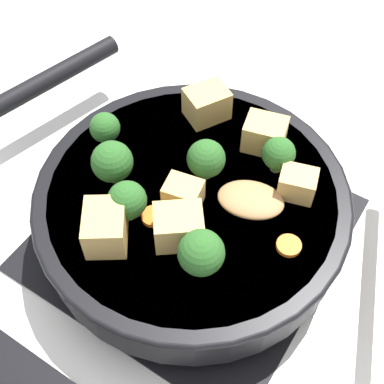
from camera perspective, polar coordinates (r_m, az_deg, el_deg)
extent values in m
plane|color=silver|center=(0.62, 0.00, -4.53)|extent=(2.40, 2.40, 0.00)
cube|color=black|center=(0.62, 0.00, -4.33)|extent=(0.31, 0.31, 0.01)
torus|color=black|center=(0.60, 0.00, -3.52)|extent=(0.24, 0.24, 0.01)
cube|color=black|center=(0.60, 0.00, -3.52)|extent=(0.01, 0.23, 0.01)
cube|color=black|center=(0.60, 0.00, -3.52)|extent=(0.23, 0.01, 0.01)
cylinder|color=black|center=(0.58, 0.00, -1.67)|extent=(0.33, 0.33, 0.06)
cylinder|color=brown|center=(0.57, 0.00, -1.44)|extent=(0.30, 0.30, 0.05)
torus|color=black|center=(0.56, 0.00, -0.25)|extent=(0.33, 0.33, 0.01)
cylinder|color=black|center=(0.72, -14.70, 11.74)|extent=(0.07, 0.20, 0.02)
ellipsoid|color=#A87A4C|center=(0.54, 6.29, -0.82)|extent=(0.08, 0.07, 0.01)
cube|color=tan|center=(0.59, 7.77, 6.12)|extent=(0.05, 0.05, 0.04)
cube|color=tan|center=(0.54, -1.17, -0.12)|extent=(0.04, 0.04, 0.03)
cube|color=tan|center=(0.55, 11.17, 0.87)|extent=(0.04, 0.04, 0.03)
cube|color=tan|center=(0.61, 1.59, 9.40)|extent=(0.05, 0.06, 0.04)
cube|color=tan|center=(0.51, -1.44, -3.72)|extent=(0.06, 0.06, 0.04)
cube|color=tan|center=(0.51, -9.23, -3.74)|extent=(0.06, 0.06, 0.04)
cylinder|color=#709956|center=(0.50, 0.95, -7.78)|extent=(0.01, 0.01, 0.01)
sphere|color=#285B23|center=(0.48, 0.98, -6.49)|extent=(0.04, 0.04, 0.04)
cylinder|color=#709956|center=(0.56, 1.62, 2.12)|extent=(0.01, 0.01, 0.01)
sphere|color=#285B23|center=(0.55, 1.67, 3.50)|extent=(0.04, 0.04, 0.04)
cylinder|color=#709956|center=(0.60, -9.05, 5.58)|extent=(0.01, 0.01, 0.01)
sphere|color=#285B23|center=(0.59, -9.28, 6.79)|extent=(0.03, 0.03, 0.03)
cylinder|color=#709956|center=(0.57, -8.25, 1.77)|extent=(0.01, 0.01, 0.01)
sphere|color=#285B23|center=(0.55, -8.52, 3.22)|extent=(0.04, 0.04, 0.04)
cylinder|color=#709956|center=(0.58, 8.98, 2.82)|extent=(0.01, 0.01, 0.01)
sphere|color=#285B23|center=(0.56, 9.23, 4.07)|extent=(0.04, 0.04, 0.04)
cylinder|color=#709956|center=(0.54, -6.72, -2.17)|extent=(0.01, 0.01, 0.01)
sphere|color=#285B23|center=(0.52, -6.93, -0.88)|extent=(0.04, 0.04, 0.04)
cylinder|color=orange|center=(0.53, -4.15, -2.61)|extent=(0.02, 0.02, 0.01)
cylinder|color=orange|center=(0.52, 10.29, -5.65)|extent=(0.02, 0.02, 0.01)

